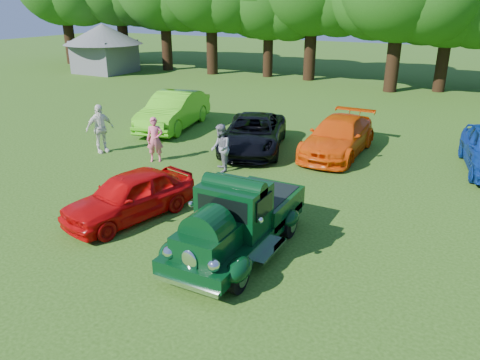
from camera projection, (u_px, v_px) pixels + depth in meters
The scene contains 10 objects.
ground at pixel (177, 232), 12.42m from camera, with size 120.00×120.00×0.00m, color #264810.
hero_pickup at pixel (239, 221), 11.24m from camera, with size 2.16×4.64×1.81m.
red_convertible at pixel (130, 195), 13.02m from camera, with size 1.57×3.90×1.33m, color #C40808.
back_car_lime at pixel (174, 111), 22.09m from camera, with size 1.79×5.14×1.69m, color #4DC219.
back_car_black at pixel (253, 133), 18.91m from camera, with size 2.33×5.04×1.40m, color black.
back_car_orange at pixel (338, 137), 18.39m from camera, with size 2.01×4.95×1.44m, color #EB4B08.
spectator_pink at pixel (155, 140), 17.53m from camera, with size 0.62×0.41×1.70m, color #F16380.
spectator_grey at pixel (221, 148), 16.48m from camera, with size 0.83×0.65×1.72m, color gray.
spectator_white at pixel (100, 129), 18.52m from camera, with size 1.14×0.47×1.95m, color white.
gazebo at pixel (104, 43), 38.46m from camera, with size 6.40×6.40×3.90m.
Camera 1 is at (6.68, -9.00, 5.78)m, focal length 35.00 mm.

